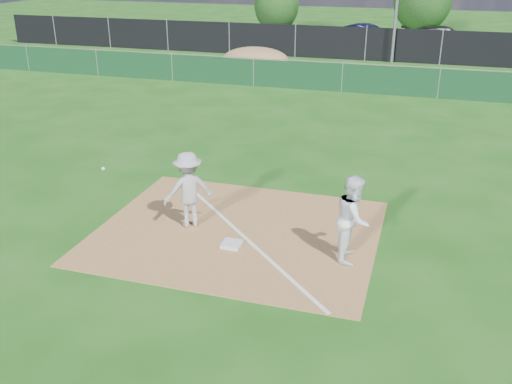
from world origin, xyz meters
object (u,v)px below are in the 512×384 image
at_px(play_at_first, 188,190).
at_px(car_mid, 366,36).
at_px(car_left, 303,35).
at_px(car_right, 444,38).
at_px(first_base, 232,244).
at_px(tree_left, 276,5).
at_px(runner, 353,218).

distance_m(play_at_first, car_mid, 26.55).
distance_m(car_left, car_right, 8.59).
height_order(first_base, car_right, car_right).
height_order(first_base, tree_left, tree_left).
distance_m(car_mid, tree_left, 8.84).
height_order(first_base, runner, runner).
height_order(car_left, tree_left, tree_left).
bearing_deg(tree_left, play_at_first, -78.18).
bearing_deg(tree_left, car_right, -21.17).
bearing_deg(car_mid, tree_left, 72.19).
height_order(car_left, car_right, car_right).
height_order(first_base, car_mid, car_mid).
bearing_deg(runner, first_base, 93.67).
bearing_deg(play_at_first, car_mid, 88.69).
bearing_deg(car_left, car_mid, -74.37).
xyz_separation_m(first_base, tree_left, (-7.80, 32.16, 1.92)).
height_order(play_at_first, car_right, play_at_first).
height_order(car_mid, tree_left, tree_left).
bearing_deg(car_mid, car_right, -68.46).
bearing_deg(car_left, tree_left, 36.35).
relative_size(runner, car_right, 0.35).
xyz_separation_m(car_mid, tree_left, (-7.20, 4.97, 1.26)).
xyz_separation_m(first_base, car_mid, (-0.60, 27.19, 0.66)).
distance_m(first_base, car_mid, 27.21).
xyz_separation_m(first_base, play_at_first, (-1.21, 0.66, 0.81)).
bearing_deg(car_left, runner, -159.34).
distance_m(runner, car_mid, 27.09).
relative_size(first_base, car_mid, 0.09).
bearing_deg(runner, car_left, 12.06).
relative_size(car_left, car_right, 0.84).
xyz_separation_m(runner, car_right, (1.60, 27.31, -0.14)).
bearing_deg(play_at_first, car_left, 97.22).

